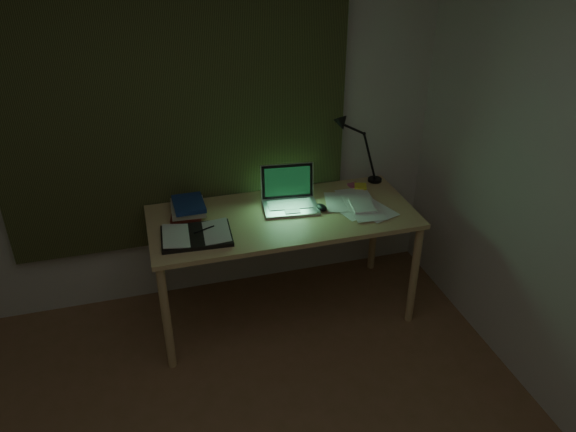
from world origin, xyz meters
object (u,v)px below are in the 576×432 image
desk (283,265)px  open_textbook (196,235)px  book_stack (187,208)px  desk_lamp (378,146)px  laptop (291,191)px  loose_papers (354,206)px

desk → open_textbook: bearing=-167.3°
book_stack → desk_lamp: 1.35m
laptop → book_stack: size_ratio=1.58×
desk → laptop: size_ratio=4.29×
loose_papers → open_textbook: bearing=-174.4°
open_textbook → desk_lamp: bearing=21.0°
laptop → loose_papers: bearing=-6.5°
open_textbook → loose_papers: (1.03, 0.10, -0.01)m
open_textbook → book_stack: book_stack is taller
desk → desk_lamp: size_ratio=3.20×
book_stack → loose_papers: (1.05, -0.19, -0.04)m
book_stack → loose_papers: bearing=-10.1°
desk → loose_papers: (0.47, -0.03, 0.39)m
loose_papers → desk_lamp: desk_lamp is taller
open_textbook → book_stack: 0.29m
book_stack → laptop: bearing=-8.3°
desk → book_stack: book_stack is taller
open_textbook → loose_papers: open_textbook is taller
book_stack → desk_lamp: (1.33, 0.13, 0.21)m
book_stack → desk_lamp: size_ratio=0.47×
loose_papers → desk_lamp: (0.28, 0.32, 0.25)m
laptop → desk_lamp: (0.68, 0.23, 0.14)m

